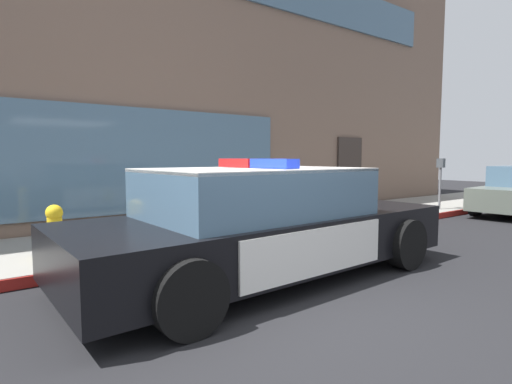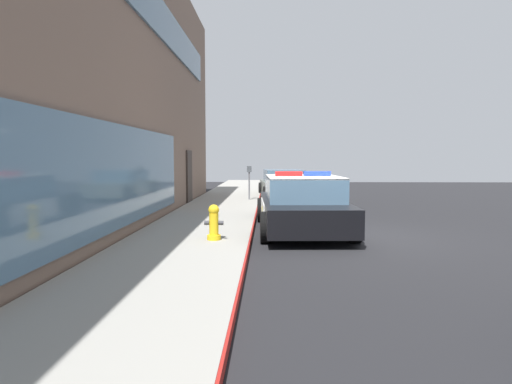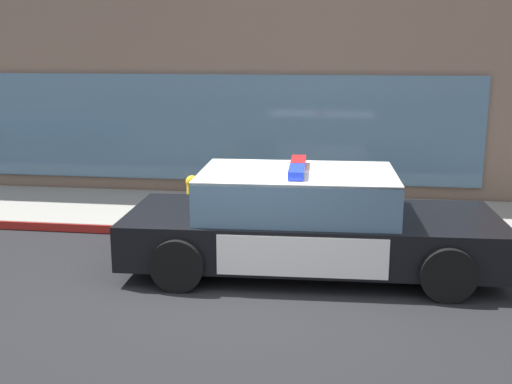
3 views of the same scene
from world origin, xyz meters
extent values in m
plane|color=black|center=(0.00, 0.00, 0.00)|extent=(48.00, 48.00, 0.00)
cube|color=gray|center=(0.00, 3.47, 0.07)|extent=(48.00, 2.61, 0.15)
cube|color=maroon|center=(0.00, 2.15, 0.08)|extent=(28.80, 0.04, 0.14)
cube|color=#7A6051|center=(-0.62, 9.70, 3.96)|extent=(24.85, 9.76, 7.92)
cube|color=#382D28|center=(6.84, 4.79, 1.05)|extent=(1.00, 0.08, 2.10)
cube|color=black|center=(0.84, 0.94, 0.50)|extent=(5.10, 2.13, 0.60)
cube|color=silver|center=(2.44, 1.01, 0.67)|extent=(1.78, 1.95, 0.05)
cube|color=silver|center=(-0.92, 0.87, 0.67)|extent=(1.48, 1.94, 0.05)
cube|color=silver|center=(0.70, 1.91, 0.50)|extent=(2.11, 0.12, 0.51)
cube|color=silver|center=(0.78, -0.03, 0.50)|extent=(2.11, 0.12, 0.51)
cube|color=yellow|center=(0.70, 1.93, 0.50)|extent=(0.22, 0.02, 0.26)
cube|color=slate|center=(0.64, 0.94, 1.07)|extent=(2.68, 1.83, 0.60)
cube|color=silver|center=(0.64, 0.94, 1.36)|extent=(2.68, 1.83, 0.04)
cube|color=red|center=(0.62, 1.28, 1.44)|extent=(0.23, 0.66, 0.11)
cube|color=blue|center=(0.65, 0.59, 1.44)|extent=(0.23, 0.66, 0.11)
cylinder|color=black|center=(2.45, 1.97, 0.34)|extent=(0.69, 0.25, 0.68)
cylinder|color=black|center=(2.53, 0.06, 0.34)|extent=(0.69, 0.25, 0.68)
cylinder|color=black|center=(-0.86, 1.83, 0.34)|extent=(0.69, 0.25, 0.68)
cylinder|color=black|center=(-0.78, -0.08, 0.34)|extent=(0.69, 0.25, 0.68)
cylinder|color=gold|center=(-1.31, 2.88, 0.20)|extent=(0.28, 0.28, 0.10)
cylinder|color=gold|center=(-1.31, 2.88, 0.47)|extent=(0.19, 0.19, 0.45)
sphere|color=gold|center=(-1.31, 2.88, 0.77)|extent=(0.22, 0.22, 0.22)
cylinder|color=#333338|center=(-1.31, 2.88, 0.84)|extent=(0.06, 0.06, 0.05)
cylinder|color=#333338|center=(-1.31, 2.74, 0.50)|extent=(0.09, 0.10, 0.09)
cylinder|color=#333338|center=(-1.31, 3.03, 0.50)|extent=(0.09, 0.10, 0.09)
cylinder|color=#333338|center=(-1.16, 2.88, 0.46)|extent=(0.10, 0.12, 0.12)
cylinder|color=black|center=(8.41, 1.89, 0.32)|extent=(0.65, 0.25, 0.64)
cylinder|color=slate|center=(7.82, 2.54, 0.70)|extent=(0.06, 0.06, 1.10)
cube|color=#474C51|center=(7.82, 2.54, 1.37)|extent=(0.12, 0.18, 0.24)
camera|label=1|loc=(-2.20, -2.99, 1.51)|focal=27.66mm
camera|label=2|loc=(-10.64, 1.77, 1.83)|focal=32.45mm
camera|label=3|loc=(1.26, -7.30, 3.00)|focal=43.83mm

